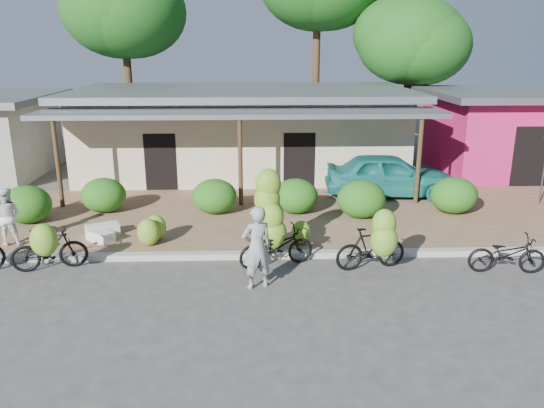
{
  "coord_description": "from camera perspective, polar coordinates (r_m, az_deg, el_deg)",
  "views": [
    {
      "loc": [
        0.41,
        -10.03,
        5.01
      ],
      "look_at": [
        0.86,
        2.57,
        1.2
      ],
      "focal_mm": 35.0,
      "sensor_mm": 36.0,
      "label": 1
    }
  ],
  "objects": [
    {
      "name": "loose_banana_b",
      "position": [
        14.04,
        -12.4,
        -2.49
      ],
      "size": [
        0.55,
        0.47,
        0.69
      ],
      "primitive_type": "ellipsoid",
      "color": "#6CA82A",
      "rests_on": "sidewalk"
    },
    {
      "name": "shop_main",
      "position": [
        21.22,
        -3.15,
        7.87
      ],
      "size": [
        13.0,
        8.5,
        3.35
      ],
      "color": "beige",
      "rests_on": "ground"
    },
    {
      "name": "teal_van",
      "position": [
        18.11,
        12.5,
        3.09
      ],
      "size": [
        4.32,
        1.98,
        1.44
      ],
      "primitive_type": "imported",
      "rotation": [
        0.0,
        0.0,
        1.5
      ],
      "color": "#1A756F",
      "rests_on": "sidewalk"
    },
    {
      "name": "tree_far_center",
      "position": [
        26.9,
        -16.11,
        19.76
      ],
      "size": [
        5.7,
        5.62,
        8.83
      ],
      "color": "#462F1C",
      "rests_on": "ground"
    },
    {
      "name": "bike_right",
      "position": [
        12.2,
        11.0,
        -4.22
      ],
      "size": [
        1.75,
        1.29,
        1.63
      ],
      "rotation": [
        0.0,
        0.0,
        1.77
      ],
      "color": "black",
      "rests_on": "ground"
    },
    {
      "name": "hedge_2",
      "position": [
        15.96,
        -6.2,
        0.83
      ],
      "size": [
        1.34,
        1.21,
        1.05
      ],
      "primitive_type": "ellipsoid",
      "color": "#175413",
      "rests_on": "sidewalk"
    },
    {
      "name": "sidewalk",
      "position": [
        15.83,
        -3.42,
        -1.44
      ],
      "size": [
        60.0,
        6.0,
        0.12
      ],
      "primitive_type": "cube",
      "color": "#946F4F",
      "rests_on": "ground"
    },
    {
      "name": "sack_far",
      "position": [
        14.4,
        -17.96,
        -3.3
      ],
      "size": [
        0.82,
        0.77,
        0.28
      ],
      "primitive_type": "cube",
      "rotation": [
        0.0,
        0.0,
        -0.68
      ],
      "color": "white",
      "rests_on": "sidewalk"
    },
    {
      "name": "bystander",
      "position": [
        14.89,
        -26.65,
        -1.18
      ],
      "size": [
        0.77,
        0.63,
        1.5
      ],
      "primitive_type": "imported",
      "rotation": [
        0.0,
        0.0,
        3.23
      ],
      "color": "white",
      "rests_on": "sidewalk"
    },
    {
      "name": "hedge_5",
      "position": [
        16.79,
        18.97,
        0.89
      ],
      "size": [
        1.4,
        1.26,
        1.09
      ],
      "primitive_type": "ellipsoid",
      "color": "#175413",
      "rests_on": "sidewalk"
    },
    {
      "name": "hedge_0",
      "position": [
        16.54,
        -24.89,
        -0.04
      ],
      "size": [
        1.38,
        1.24,
        1.08
      ],
      "primitive_type": "ellipsoid",
      "color": "#175413",
      "rests_on": "sidewalk"
    },
    {
      "name": "bike_left",
      "position": [
        13.05,
        -22.94,
        -4.31
      ],
      "size": [
        1.75,
        1.33,
        1.33
      ],
      "rotation": [
        0.0,
        0.0,
        1.84
      ],
      "color": "black",
      "rests_on": "ground"
    },
    {
      "name": "ground",
      "position": [
        11.22,
        -3.97,
        -9.75
      ],
      "size": [
        100.0,
        100.0,
        0.0
      ],
      "primitive_type": "plane",
      "color": "#413F3C",
      "rests_on": "ground"
    },
    {
      "name": "bike_far_right",
      "position": [
        13.18,
        23.94,
        -4.95
      ],
      "size": [
        1.76,
        0.76,
        0.9
      ],
      "rotation": [
        0.0,
        0.0,
        1.48
      ],
      "color": "black",
      "rests_on": "ground"
    },
    {
      "name": "curb",
      "position": [
        13.01,
        -3.7,
        -5.52
      ],
      "size": [
        60.0,
        0.25,
        0.15
      ],
      "primitive_type": "cube",
      "color": "#A8A399",
      "rests_on": "ground"
    },
    {
      "name": "hedge_1",
      "position": [
        16.78,
        -17.67,
        0.91
      ],
      "size": [
        1.34,
        1.2,
        1.04
      ],
      "primitive_type": "ellipsoid",
      "color": "#175413",
      "rests_on": "sidewalk"
    },
    {
      "name": "shop_pink",
      "position": [
        23.55,
        23.56,
        7.28
      ],
      "size": [
        6.0,
        6.0,
        3.25
      ],
      "color": "#C91E59",
      "rests_on": "ground"
    },
    {
      "name": "bike_center",
      "position": [
        12.49,
        0.02,
        -2.6
      ],
      "size": [
        1.93,
        1.4,
        2.23
      ],
      "rotation": [
        0.0,
        0.0,
        1.89
      ],
      "color": "black",
      "rests_on": "ground"
    },
    {
      "name": "loose_banana_c",
      "position": [
        13.47,
        3.15,
        -3.07
      ],
      "size": [
        0.5,
        0.43,
        0.63
      ],
      "primitive_type": "ellipsoid",
      "color": "#6CA82A",
      "rests_on": "sidewalk"
    },
    {
      "name": "hedge_4",
      "position": [
        15.69,
        9.58,
        0.53
      ],
      "size": [
        1.42,
        1.28,
        1.11
      ],
      "primitive_type": "ellipsoid",
      "color": "#175413",
      "rests_on": "sidewalk"
    },
    {
      "name": "loose_banana_a",
      "position": [
        13.7,
        -13.15,
        -2.97
      ],
      "size": [
        0.57,
        0.48,
        0.71
      ],
      "primitive_type": "ellipsoid",
      "color": "#6CA82A",
      "rests_on": "sidewalk"
    },
    {
      "name": "hedge_3",
      "position": [
        15.9,
        2.56,
        0.86
      ],
      "size": [
        1.35,
        1.21,
        1.05
      ],
      "primitive_type": "ellipsoid",
      "color": "#175413",
      "rests_on": "sidewalk"
    },
    {
      "name": "tree_near_right",
      "position": [
        25.59,
        14.23,
        16.88
      ],
      "size": [
        4.97,
        4.83,
        7.1
      ],
      "color": "#462F1C",
      "rests_on": "ground"
    },
    {
      "name": "sack_near",
      "position": [
        14.83,
        -17.77,
        -2.66
      ],
      "size": [
        0.94,
        0.72,
        0.3
      ],
      "primitive_type": "cube",
      "rotation": [
        0.0,
        0.0,
        0.43
      ],
      "color": "white",
      "rests_on": "sidewalk"
    },
    {
      "name": "vendor",
      "position": [
        11.17,
        -1.65,
        -4.72
      ],
      "size": [
        0.77,
        0.64,
        1.82
      ],
      "primitive_type": "imported",
      "rotation": [
        0.0,
        0.0,
        3.5
      ],
      "color": "gray",
      "rests_on": "ground"
    }
  ]
}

